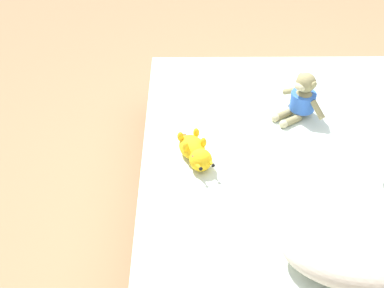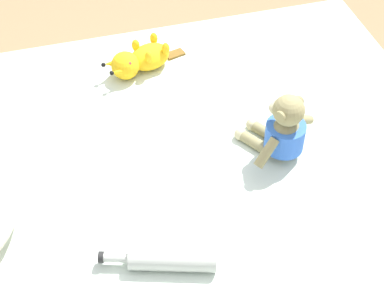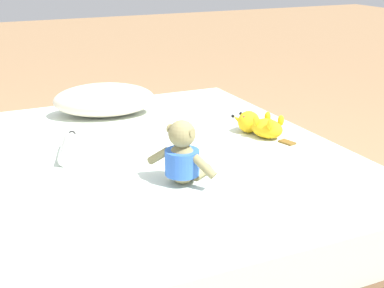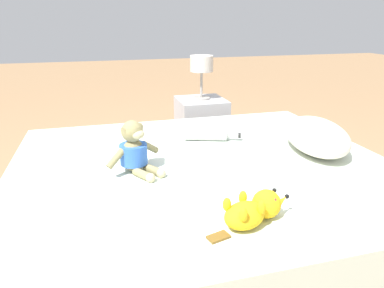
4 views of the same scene
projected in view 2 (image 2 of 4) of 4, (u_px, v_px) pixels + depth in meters
ground_plane at (184, 250)px, 2.14m from camera, size 16.00×16.00×0.00m
bed at (183, 215)px, 2.00m from camera, size 1.58×1.83×0.40m
plush_monkey at (283, 131)px, 1.85m from camera, size 0.25×0.26×0.24m
plush_yellow_creature at (139, 60)px, 2.17m from camera, size 0.18×0.32×0.10m
glass_bottle at (169, 259)px, 1.60m from camera, size 0.14×0.31×0.06m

